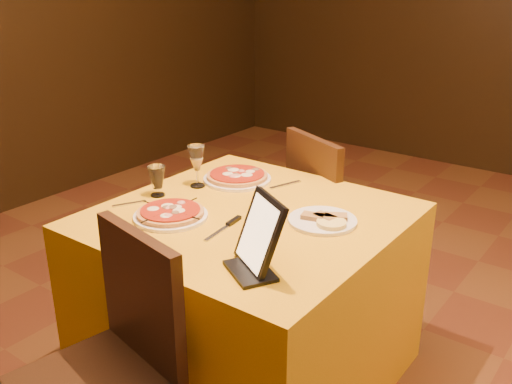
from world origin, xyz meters
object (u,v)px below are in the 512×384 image
Objects in this scene: chair_main_far at (341,218)px; tablet at (260,233)px; main_table at (249,297)px; pizza_far at (237,177)px; wine_glass at (197,166)px; water_glass at (157,181)px; pizza_near at (171,214)px.

tablet is at bearing 128.83° from chair_main_far.
chair_main_far reaches higher than main_table.
pizza_far is at bearing 135.20° from main_table.
tablet reaches higher than wine_glass.
water_glass is 0.53× the size of tablet.
water_glass is (-0.06, -0.18, -0.03)m from wine_glass.
tablet is at bearing -18.72° from water_glass.
main_table is 5.79× the size of wine_glass.
main_table is 0.78m from chair_main_far.
main_table is 3.85× the size of pizza_near.
pizza_far is 0.20m from wine_glass.
water_glass is at bearing 87.75° from chair_main_far.
chair_main_far is 2.97× the size of pizza_far.
pizza_near is at bearing -136.23° from main_table.
pizza_near is 0.48m from pizza_far.
pizza_near is at bearing -32.83° from water_glass.
tablet reaches higher than pizza_far.
pizza_near is 0.93× the size of pizza_far.
wine_glass is (-0.09, -0.16, 0.08)m from pizza_far.
pizza_near and pizza_far have the same top height.
main_table is 0.65m from tablet.
main_table is at bearing -16.39° from wine_glass.
tablet reaches higher than pizza_near.
pizza_near reaches higher than main_table.
water_glass is (-0.15, -0.35, 0.05)m from pizza_far.
chair_main_far is at bearing 61.44° from wine_glass.
chair_main_far is 0.86m from wine_glass.
wine_glass reaches higher than pizza_near.
tablet reaches higher than main_table.
water_glass is at bearing -108.19° from wine_glass.
chair_main_far is at bearing 63.51° from water_glass.
main_table is 8.46× the size of water_glass.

